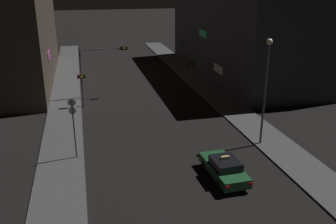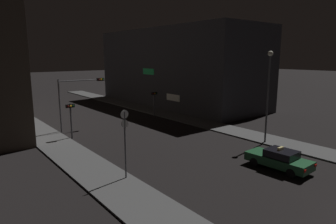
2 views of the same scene
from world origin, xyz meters
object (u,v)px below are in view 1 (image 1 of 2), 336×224
at_px(traffic_light_right_kerb, 191,69).
at_px(traffic_light_left_kerb, 82,83).
at_px(street_lamp_near_block, 266,79).
at_px(traffic_light_overhead, 99,61).
at_px(sign_pole_left, 74,123).
at_px(taxi, 224,168).

bearing_deg(traffic_light_right_kerb, traffic_light_left_kerb, -162.68).
relative_size(traffic_light_right_kerb, street_lamp_near_block, 0.40).
bearing_deg(traffic_light_overhead, traffic_light_right_kerb, 4.87).
distance_m(traffic_light_overhead, street_lamp_near_block, 19.05).
bearing_deg(street_lamp_near_block, traffic_light_right_kerb, 92.70).
xyz_separation_m(traffic_light_left_kerb, sign_pole_left, (-0.76, -11.46, 0.26)).
distance_m(sign_pole_left, street_lamp_near_block, 14.26).
distance_m(taxi, sign_pole_left, 10.77).
bearing_deg(taxi, traffic_light_overhead, 108.62).
bearing_deg(street_lamp_near_block, traffic_light_left_kerb, 137.13).
relative_size(traffic_light_overhead, traffic_light_left_kerb, 1.60).
distance_m(traffic_light_left_kerb, street_lamp_near_block, 18.28).
height_order(sign_pole_left, street_lamp_near_block, street_lamp_near_block).
bearing_deg(street_lamp_near_block, taxi, -137.97).
xyz_separation_m(traffic_light_right_kerb, sign_pole_left, (-13.24, -15.35, 0.38)).
xyz_separation_m(traffic_light_overhead, sign_pole_left, (-2.69, -14.45, -1.27)).
height_order(traffic_light_right_kerb, sign_pole_left, sign_pole_left).
height_order(traffic_light_overhead, traffic_light_right_kerb, traffic_light_overhead).
bearing_deg(sign_pole_left, traffic_light_left_kerb, 86.19).
relative_size(traffic_light_overhead, traffic_light_right_kerb, 1.69).
xyz_separation_m(traffic_light_left_kerb, street_lamp_near_block, (13.24, -12.29, 2.81)).
distance_m(taxi, traffic_light_overhead, 20.88).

